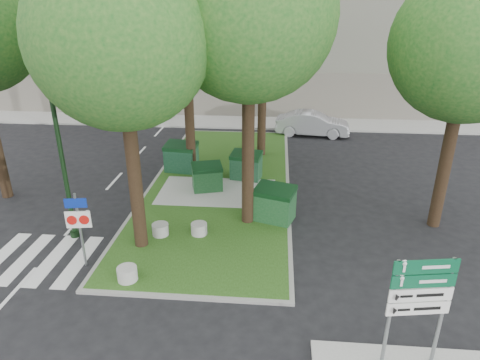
# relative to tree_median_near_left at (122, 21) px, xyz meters

# --- Properties ---
(ground) EXTENTS (120.00, 120.00, 0.00)m
(ground) POSITION_rel_tree_median_near_left_xyz_m (1.41, -2.56, -7.32)
(ground) COLOR black
(ground) RESTS_ON ground
(median_island) EXTENTS (6.00, 16.00, 0.12)m
(median_island) POSITION_rel_tree_median_near_left_xyz_m (1.91, 5.44, -7.26)
(median_island) COLOR #234814
(median_island) RESTS_ON ground
(median_kerb) EXTENTS (6.30, 16.30, 0.10)m
(median_kerb) POSITION_rel_tree_median_near_left_xyz_m (1.91, 5.44, -7.27)
(median_kerb) COLOR gray
(median_kerb) RESTS_ON ground
(building_sidewalk) EXTENTS (42.00, 3.00, 0.12)m
(building_sidewalk) POSITION_rel_tree_median_near_left_xyz_m (1.41, 15.94, -7.26)
(building_sidewalk) COLOR #999993
(building_sidewalk) RESTS_ON ground
(zebra_crossing) EXTENTS (5.00, 3.00, 0.01)m
(zebra_crossing) POSITION_rel_tree_median_near_left_xyz_m (-2.34, -1.06, -7.31)
(zebra_crossing) COLOR silver
(zebra_crossing) RESTS_ON ground
(tree_median_near_left) EXTENTS (5.20, 5.20, 10.53)m
(tree_median_near_left) POSITION_rel_tree_median_near_left_xyz_m (0.00, 0.00, 0.00)
(tree_median_near_left) COLOR black
(tree_median_near_left) RESTS_ON ground
(tree_median_mid) EXTENTS (4.80, 4.80, 9.99)m
(tree_median_mid) POSITION_rel_tree_median_near_left_xyz_m (0.50, 6.50, -0.34)
(tree_median_mid) COLOR black
(tree_median_mid) RESTS_ON ground
(tree_street_right) EXTENTS (5.00, 5.00, 10.06)m
(tree_street_right) POSITION_rel_tree_median_near_left_xyz_m (10.50, 2.50, -0.33)
(tree_street_right) COLOR black
(tree_street_right) RESTS_ON ground
(dumpster_a) EXTENTS (1.64, 1.25, 1.41)m
(dumpster_a) POSITION_rel_tree_median_near_left_xyz_m (-0.15, 6.78, -6.52)
(dumpster_a) COLOR #113E24
(dumpster_a) RESTS_ON median_island
(dumpster_b) EXTENTS (1.49, 1.23, 1.20)m
(dumpster_b) POSITION_rel_tree_median_near_left_xyz_m (1.45, 4.64, -6.62)
(dumpster_b) COLOR #13431C
(dumpster_b) RESTS_ON median_island
(dumpster_c) EXTENTS (1.54, 1.21, 1.29)m
(dumpster_c) POSITION_rel_tree_median_near_left_xyz_m (3.05, 6.07, -6.58)
(dumpster_c) COLOR #0F341C
(dumpster_c) RESTS_ON median_island
(dumpster_d) EXTENTS (1.72, 1.44, 1.36)m
(dumpster_d) POSITION_rel_tree_median_near_left_xyz_m (4.41, 2.14, -6.54)
(dumpster_d) COLOR #14431D
(dumpster_d) RESTS_ON median_island
(bollard_left) EXTENTS (0.60, 0.60, 0.43)m
(bollard_left) POSITION_rel_tree_median_near_left_xyz_m (0.10, -2.06, -6.98)
(bollard_left) COLOR #ACACA6
(bollard_left) RESTS_ON median_island
(bollard_right) EXTENTS (0.57, 0.57, 0.41)m
(bollard_right) POSITION_rel_tree_median_near_left_xyz_m (1.76, 0.80, -6.99)
(bollard_right) COLOR #A09F9B
(bollard_right) RESTS_ON median_island
(bollard_mid) EXTENTS (0.58, 0.58, 0.42)m
(bollard_mid) POSITION_rel_tree_median_near_left_xyz_m (0.40, 0.63, -6.99)
(bollard_mid) COLOR #979792
(bollard_mid) RESTS_ON median_island
(litter_bin) EXTENTS (0.35, 0.35, 0.62)m
(litter_bin) POSITION_rel_tree_median_near_left_xyz_m (3.48, 6.91, -6.89)
(litter_bin) COLOR gold
(litter_bin) RESTS_ON median_island
(street_lamp) EXTENTS (0.49, 0.49, 6.19)m
(street_lamp) POSITION_rel_tree_median_near_left_xyz_m (-2.69, 0.44, -3.43)
(street_lamp) COLOR black
(street_lamp) RESTS_ON ground
(traffic_sign_pole) EXTENTS (0.76, 0.16, 2.54)m
(traffic_sign_pole) POSITION_rel_tree_median_near_left_xyz_m (-1.55, -1.27, -5.69)
(traffic_sign_pole) COLOR slate
(traffic_sign_pole) RESTS_ON ground
(directional_sign) EXTENTS (1.40, 0.29, 2.82)m
(directional_sign) POSITION_rel_tree_median_near_left_xyz_m (7.57, -4.56, -5.32)
(directional_sign) COLOR slate
(directional_sign) RESTS_ON sidewalk_corner
(car_white) EXTENTS (3.87, 1.59, 1.31)m
(car_white) POSITION_rel_tree_median_near_left_xyz_m (-4.96, 16.39, -6.66)
(car_white) COLOR silver
(car_white) RESTS_ON ground
(car_silver) EXTENTS (4.60, 2.02, 1.47)m
(car_silver) POSITION_rel_tree_median_near_left_xyz_m (6.60, 13.56, -6.58)
(car_silver) COLOR #A7A9AF
(car_silver) RESTS_ON ground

